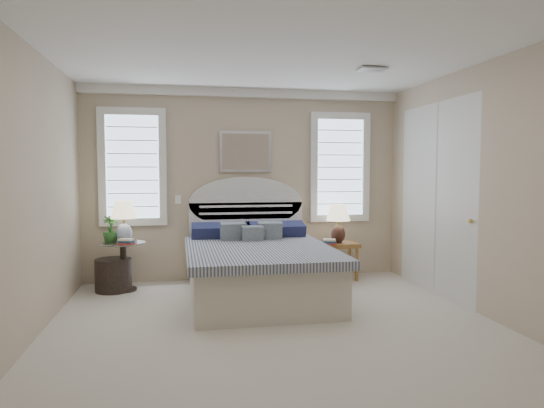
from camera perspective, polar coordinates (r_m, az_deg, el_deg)
The scene contains 21 objects.
floor at distance 4.73m, azimuth 1.09°, elevation -15.20°, with size 4.50×5.00×0.01m, color beige.
ceiling at distance 4.61m, azimuth 1.14°, elevation 18.34°, with size 4.50×5.00×0.01m, color white.
wall_back at distance 6.94m, azimuth -3.14°, elevation 2.29°, with size 4.50×0.02×2.70m, color beige.
wall_left at distance 4.58m, azimuth -27.64°, elevation 0.95°, with size 0.02×5.00×2.70m, color beige.
wall_right at distance 5.41m, azimuth 25.16°, elevation 1.43°, with size 0.02×5.00×2.70m, color beige.
crown_molding at distance 6.98m, azimuth -3.14°, elevation 12.92°, with size 4.50×0.08×0.12m, color white.
hvac_vent at distance 5.70m, azimuth 11.71°, elevation 15.27°, with size 0.30×0.20×0.02m, color #B2B2B2.
switch_plate at distance 6.87m, azimuth -10.99°, elevation 0.53°, with size 0.08×0.01×0.12m, color white.
window_left at distance 6.88m, azimuth -16.06°, elevation 4.20°, with size 0.90×0.06×1.60m, color silver.
window_right at distance 7.24m, azimuth 7.96°, elevation 4.30°, with size 0.90×0.06×1.60m, color silver.
painting at distance 6.90m, azimuth -3.11°, elevation 6.18°, with size 0.74×0.04×0.58m, color silver.
closet_door at distance 6.41m, azimuth 18.68°, elevation 0.60°, with size 0.02×1.80×2.40m, color silver.
bed at distance 6.02m, azimuth -1.78°, elevation -7.22°, with size 1.72×2.28×1.47m.
side_table_left at distance 6.57m, azimuth -17.07°, elevation -6.44°, with size 0.56×0.56×0.63m.
nightstand_right at distance 6.99m, azimuth 7.95°, elevation -5.69°, with size 0.50×0.40×0.53m.
floor_pot at distance 6.62m, azimuth -18.15°, elevation -7.94°, with size 0.46×0.46×0.42m, color black.
lamp_left at distance 6.47m, azimuth -17.04°, elevation -1.47°, with size 0.44×0.44×0.54m.
lamp_right at distance 6.89m, azimuth 7.79°, elevation -1.80°, with size 0.39×0.39×0.55m.
potted_plant at distance 6.52m, azimuth -18.47°, elevation -2.85°, with size 0.19×0.19×0.34m, color #3B7F32.
books_left at distance 6.33m, azimuth -16.80°, elevation -4.28°, with size 0.21×0.19×0.07m.
books_right at distance 6.76m, azimuth 6.77°, elevation -4.45°, with size 0.20×0.15×0.08m.
Camera 1 is at (-0.92, -4.37, 1.56)m, focal length 32.00 mm.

